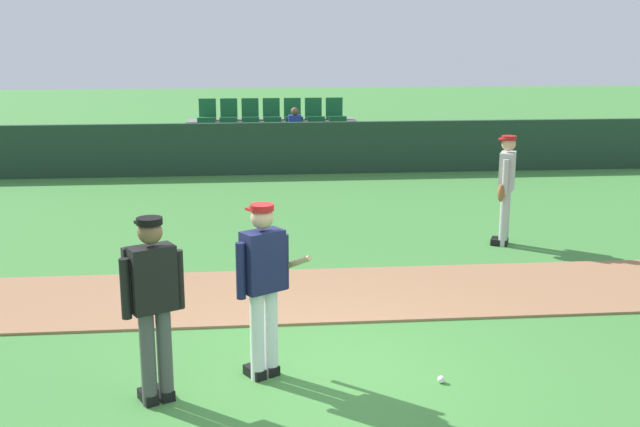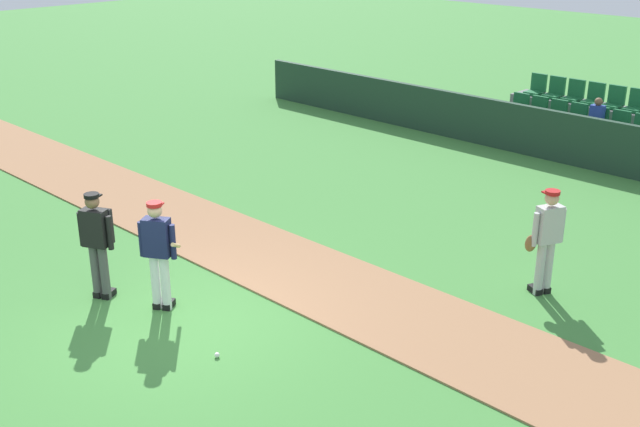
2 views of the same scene
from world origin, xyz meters
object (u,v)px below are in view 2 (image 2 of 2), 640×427
at_px(umpire_home_plate, 97,239).
at_px(baseball, 217,355).
at_px(batter_navy_jersey, 159,251).
at_px(runner_grey_jersey, 546,238).

relative_size(umpire_home_plate, baseball, 23.78).
relative_size(batter_navy_jersey, baseball, 23.78).
distance_m(umpire_home_plate, runner_grey_jersey, 7.01).
xyz_separation_m(batter_navy_jersey, baseball, (1.71, -0.31, -0.93)).
xyz_separation_m(umpire_home_plate, runner_grey_jersey, (4.94, 4.98, -0.04)).
bearing_deg(baseball, runner_grey_jersey, 65.40).
xyz_separation_m(runner_grey_jersey, baseball, (-2.22, -4.85, -0.93)).
height_order(batter_navy_jersey, baseball, batter_navy_jersey).
relative_size(batter_navy_jersey, umpire_home_plate, 1.00).
bearing_deg(batter_navy_jersey, runner_grey_jersey, 49.10).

